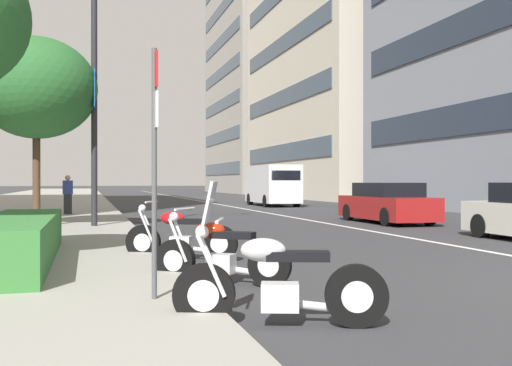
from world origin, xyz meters
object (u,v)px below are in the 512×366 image
pedestrian_on_plaza (68,195)px  street_lamp_with_banners (108,62)px  motorcycle_nearest_camera (276,283)px  motorcycle_mid_row (180,238)px  delivery_van_ahead (272,184)px  car_mid_block_traffic (387,204)px  parking_sign_by_curb (155,142)px  street_tree_near_plaza_corner (36,88)px  motorcycle_by_sign_pole (219,255)px

pedestrian_on_plaza → street_lamp_with_banners: bearing=-171.8°
motorcycle_nearest_camera → pedestrian_on_plaza: bearing=-64.4°
motorcycle_mid_row → delivery_van_ahead: (23.35, -9.10, 0.88)m
motorcycle_nearest_camera → car_mid_block_traffic: bearing=-104.2°
motorcycle_mid_row → street_lamp_with_banners: bearing=-55.8°
delivery_van_ahead → parking_sign_by_curb: size_ratio=1.92×
car_mid_block_traffic → pedestrian_on_plaza: pedestrian_on_plaza is taller
motorcycle_nearest_camera → delivery_van_ahead: bearing=-89.3°
motorcycle_nearest_camera → street_tree_near_plaza_corner: size_ratio=0.38×
motorcycle_nearest_camera → street_tree_near_plaza_corner: (12.74, 3.29, 3.76)m
motorcycle_nearest_camera → delivery_van_ahead: delivery_van_ahead is taller
delivery_van_ahead → parking_sign_by_curb: 29.38m
car_mid_block_traffic → street_tree_near_plaza_corner: bearing=93.6°
motorcycle_by_sign_pole → street_tree_near_plaza_corner: street_tree_near_plaza_corner is taller
delivery_van_ahead → pedestrian_on_plaza: delivery_van_ahead is taller
motorcycle_nearest_camera → street_lamp_with_banners: size_ratio=0.26×
motorcycle_nearest_camera → motorcycle_mid_row: 5.29m
car_mid_block_traffic → street_lamp_with_banners: 10.67m
parking_sign_by_curb → pedestrian_on_plaza: (18.53, 1.52, -0.97)m
car_mid_block_traffic → street_tree_near_plaza_corner: (-0.66, 11.72, 3.52)m
car_mid_block_traffic → pedestrian_on_plaza: (6.15, 11.06, 0.26)m
car_mid_block_traffic → parking_sign_by_curb: size_ratio=1.63×
motorcycle_nearest_camera → parking_sign_by_curb: size_ratio=0.75×
delivery_van_ahead → street_lamp_with_banners: (-15.98, 10.18, 3.77)m
car_mid_block_traffic → delivery_van_ahead: 15.26m
delivery_van_ahead → motorcycle_mid_row: bearing=159.3°
street_tree_near_plaza_corner → pedestrian_on_plaza: 7.58m
motorcycle_by_sign_pole → street_tree_near_plaza_corner: 11.30m
motorcycle_nearest_camera → street_tree_near_plaza_corner: 13.68m
motorcycle_by_sign_pole → delivery_van_ahead: size_ratio=0.32×
parking_sign_by_curb → street_tree_near_plaza_corner: size_ratio=0.51×
pedestrian_on_plaza → parking_sign_by_curb: bearing=-178.3°
motorcycle_nearest_camera → street_tree_near_plaza_corner: bearing=-57.6°
car_mid_block_traffic → delivery_van_ahead: bearing=-1.4°
motorcycle_mid_row → car_mid_block_traffic: (8.11, -8.62, 0.26)m
motorcycle_mid_row → parking_sign_by_curb: bearing=103.7°
parking_sign_by_curb → pedestrian_on_plaza: 18.62m
street_tree_near_plaza_corner → pedestrian_on_plaza: size_ratio=3.50×
delivery_van_ahead → street_lamp_with_banners: size_ratio=0.66×
motorcycle_mid_row → parking_sign_by_curb: (-4.27, 0.92, 1.49)m
motorcycle_mid_row → car_mid_block_traffic: bearing=-110.9°
car_mid_block_traffic → delivery_van_ahead: delivery_van_ahead is taller
motorcycle_nearest_camera → pedestrian_on_plaza: pedestrian_on_plaza is taller
motorcycle_by_sign_pole → parking_sign_by_curb: (-1.59, 1.09, 1.51)m
motorcycle_nearest_camera → parking_sign_by_curb: (1.02, 1.11, 1.48)m
car_mid_block_traffic → parking_sign_by_curb: parking_sign_by_curb is taller
motorcycle_by_sign_pole → delivery_van_ahead: delivery_van_ahead is taller
parking_sign_by_curb → street_lamp_with_banners: size_ratio=0.34×
street_lamp_with_banners → street_tree_near_plaza_corner: street_lamp_with_banners is taller
car_mid_block_traffic → motorcycle_by_sign_pole: bearing=142.3°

